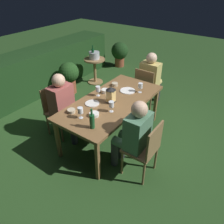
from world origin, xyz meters
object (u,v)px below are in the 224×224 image
(chair_side_left_a, at_px, (145,148))
(plate_b, at_px, (128,91))
(chair_side_right_a, at_px, (57,109))
(bowl_bread, at_px, (94,114))
(person_in_rust, at_px, (64,104))
(potted_plant_corner, at_px, (120,52))
(lantern_centerpiece, at_px, (111,94))
(wine_glass_c, at_px, (80,111))
(wine_glass_b, at_px, (111,105))
(wine_glass_a, at_px, (98,89))
(potted_plant_by_hedge, at_px, (69,75))
(bowl_olives, at_px, (71,111))
(bowl_dip, at_px, (105,91))
(dining_table, at_px, (112,103))
(bowl_salad, at_px, (115,84))
(side_table, at_px, (95,67))
(green_bottle_on_table, at_px, (92,121))
(chair_head_far, at_px, (146,87))
(wine_glass_d, at_px, (140,86))
(person_in_mustard, at_px, (151,77))
(ice_bucket, at_px, (94,55))
(plate_a, at_px, (92,103))
(person_in_green, at_px, (133,133))

(chair_side_left_a, relative_size, plate_b, 3.37)
(chair_side_right_a, xyz_separation_m, bowl_bread, (-0.07, -0.89, 0.27))
(person_in_rust, height_order, potted_plant_corner, person_in_rust)
(lantern_centerpiece, xyz_separation_m, wine_glass_c, (-0.59, 0.09, -0.03))
(potted_plant_corner, bearing_deg, wine_glass_b, -148.31)
(wine_glass_a, bearing_deg, potted_plant_by_hedge, 62.46)
(bowl_olives, xyz_separation_m, bowl_dip, (0.78, -0.03, 0.00))
(dining_table, relative_size, potted_plant_by_hedge, 2.52)
(bowl_salad, xyz_separation_m, side_table, (1.09, 1.37, -0.34))
(wine_glass_c, bearing_deg, green_bottle_on_table, -106.26)
(chair_head_far, relative_size, bowl_dip, 6.80)
(potted_plant_by_hedge, distance_m, potted_plant_corner, 2.10)
(wine_glass_d, height_order, bowl_salad, wine_glass_d)
(chair_side_left_a, height_order, wine_glass_d, wine_glass_d)
(plate_b, xyz_separation_m, side_table, (1.13, 1.67, -0.31))
(person_in_mustard, bearing_deg, potted_plant_by_hedge, 109.20)
(bowl_bread, height_order, bowl_dip, bowl_dip)
(chair_side_right_a, xyz_separation_m, wine_glass_a, (0.42, -0.56, 0.36))
(green_bottle_on_table, bearing_deg, side_table, 38.87)
(potted_plant_corner, bearing_deg, chair_side_left_a, -141.68)
(bowl_dip, bearing_deg, wine_glass_d, -54.03)
(plate_b, bearing_deg, chair_side_left_a, -136.00)
(chair_head_far, xyz_separation_m, plate_b, (-0.77, -0.03, 0.25))
(lantern_centerpiece, relative_size, bowl_olives, 2.26)
(bowl_bread, bearing_deg, ice_bucket, 39.37)
(wine_glass_b, height_order, ice_bucket, ice_bucket)
(lantern_centerpiece, distance_m, bowl_bread, 0.46)
(green_bottle_on_table, relative_size, plate_a, 1.32)
(green_bottle_on_table, height_order, bowl_olives, green_bottle_on_table)
(chair_side_left_a, xyz_separation_m, bowl_salad, (0.88, 1.11, 0.27))
(wine_glass_a, relative_size, wine_glass_c, 1.00)
(person_in_green, bearing_deg, green_bottle_on_table, 123.98)
(dining_table, distance_m, chair_side_left_a, 0.96)
(person_in_green, bearing_deg, chair_head_far, 21.92)
(bowl_olives, xyz_separation_m, potted_plant_corner, (3.49, 1.47, -0.33))
(bowl_bread, bearing_deg, wine_glass_a, 32.99)
(side_table, xyz_separation_m, potted_plant_by_hedge, (-0.78, 0.12, 0.03))
(chair_side_right_a, relative_size, wine_glass_d, 5.15)
(wine_glass_d, bearing_deg, wine_glass_b, 176.43)
(person_in_green, bearing_deg, wine_glass_d, 24.57)
(lantern_centerpiece, distance_m, wine_glass_d, 0.59)
(chair_side_right_a, bearing_deg, lantern_centerpiece, -66.56)
(bowl_bread, relative_size, bowl_salad, 1.24)
(green_bottle_on_table, bearing_deg, ice_bucket, 38.90)
(chair_side_right_a, relative_size, wine_glass_c, 5.15)
(person_in_green, relative_size, chair_side_right_a, 1.32)
(wine_glass_a, bearing_deg, chair_head_far, -13.24)
(wine_glass_c, xyz_separation_m, ice_bucket, (2.19, 1.56, -0.12))
(person_in_green, height_order, bowl_salad, person_in_green)
(dining_table, distance_m, lantern_centerpiece, 0.21)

